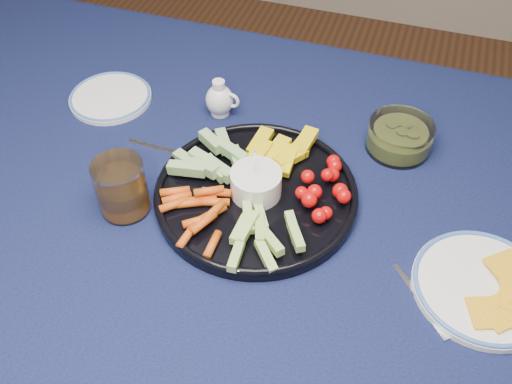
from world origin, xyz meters
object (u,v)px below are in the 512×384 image
(dining_table, at_px, (226,228))
(juice_tumbler, at_px, (122,190))
(creamer_pitcher, at_px, (220,100))
(cheese_plate, at_px, (483,286))
(crudite_platter, at_px, (255,190))
(pickle_bowl, at_px, (399,138))
(side_plate_extra, at_px, (110,97))

(dining_table, relative_size, juice_tumbler, 16.22)
(dining_table, xyz_separation_m, creamer_pitcher, (-0.09, 0.22, 0.12))
(dining_table, relative_size, cheese_plate, 7.69)
(cheese_plate, xyz_separation_m, juice_tumbler, (-0.60, -0.02, 0.03))
(crudite_platter, bearing_deg, creamer_pitcher, 124.81)
(creamer_pitcher, distance_m, juice_tumbler, 0.30)
(crudite_platter, relative_size, pickle_bowl, 2.91)
(creamer_pitcher, height_order, cheese_plate, creamer_pitcher)
(crudite_platter, height_order, creamer_pitcher, crudite_platter)
(dining_table, distance_m, juice_tumbler, 0.22)
(creamer_pitcher, xyz_separation_m, juice_tumbler, (-0.06, -0.30, 0.01))
(crudite_platter, xyz_separation_m, side_plate_extra, (-0.38, 0.17, -0.01))
(pickle_bowl, distance_m, side_plate_extra, 0.60)
(pickle_bowl, height_order, juice_tumbler, juice_tumbler)
(crudite_platter, distance_m, juice_tumbler, 0.23)
(side_plate_extra, bearing_deg, cheese_plate, -17.54)
(creamer_pitcher, bearing_deg, cheese_plate, -27.27)
(pickle_bowl, bearing_deg, creamer_pitcher, -178.80)
(crudite_platter, relative_size, juice_tumbler, 3.50)
(crudite_platter, xyz_separation_m, juice_tumbler, (-0.21, -0.09, 0.02))
(dining_table, distance_m, cheese_plate, 0.46)
(crudite_platter, relative_size, creamer_pitcher, 4.54)
(dining_table, distance_m, side_plate_extra, 0.39)
(juice_tumbler, xyz_separation_m, side_plate_extra, (-0.17, 0.26, -0.04))
(dining_table, xyz_separation_m, pickle_bowl, (0.27, 0.23, 0.11))
(crudite_platter, xyz_separation_m, cheese_plate, (0.40, -0.07, -0.01))
(dining_table, xyz_separation_m, juice_tumbler, (-0.15, -0.08, 0.13))
(side_plate_extra, bearing_deg, dining_table, -29.85)
(dining_table, xyz_separation_m, side_plate_extra, (-0.33, 0.19, 0.09))
(dining_table, relative_size, pickle_bowl, 13.48)
(pickle_bowl, distance_m, cheese_plate, 0.33)
(creamer_pitcher, relative_size, side_plate_extra, 0.46)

